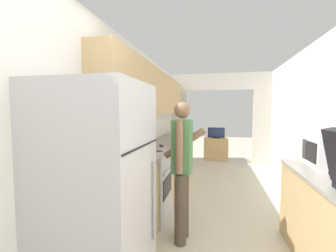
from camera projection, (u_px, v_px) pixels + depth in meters
The scene contains 10 objects.
wall_left at pixel (141, 109), 3.66m from camera, with size 0.38×7.64×2.50m.
wall_far_with_doorway at pixel (219, 112), 6.15m from camera, with size 3.06×0.06×2.50m.
counter_left at pixel (165, 164), 4.38m from camera, with size 0.62×4.05×0.90m.
refrigerator at pixel (97, 192), 1.76m from camera, with size 0.77×0.77×1.70m.
range_oven at pixel (146, 184), 3.17m from camera, with size 0.66×0.74×1.04m.
person at pixel (182, 168), 2.53m from camera, with size 0.51×0.38×1.58m.
microwave at pixel (329, 152), 2.38m from camera, with size 0.39×0.44×0.31m.
tv_cabinet at pixel (216, 149), 6.84m from camera, with size 0.71×0.42×0.66m.
television at pixel (216, 133), 6.77m from camera, with size 0.50×0.16×0.32m.
knife at pixel (162, 145), 3.77m from camera, with size 0.15×0.30×0.02m.
Camera 1 is at (-0.05, -1.05, 1.48)m, focal length 24.00 mm.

